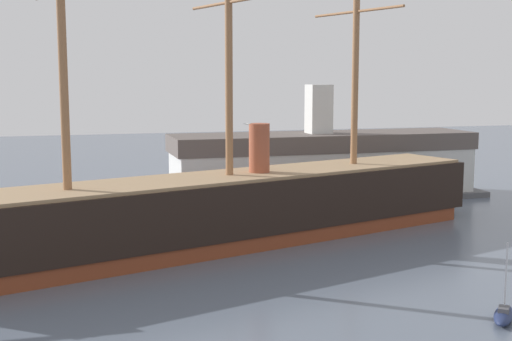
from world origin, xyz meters
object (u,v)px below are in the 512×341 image
tall_ship (230,208)px  sailboat_mid_right (504,314)px  dockside_warehouse_right (323,165)px  seagull_in_flight (247,124)px

tall_ship → sailboat_mid_right: (13.56, -27.66, -3.44)m
dockside_warehouse_right → seagull_in_flight: 47.26m
sailboat_mid_right → seagull_in_flight: seagull_in_flight is taller
tall_ship → sailboat_mid_right: bearing=-63.9°
seagull_in_flight → dockside_warehouse_right: bearing=60.8°
tall_ship → seagull_in_flight: size_ratio=86.37×
dockside_warehouse_right → sailboat_mid_right: bearing=-97.0°
tall_ship → seagull_in_flight: bearing=-99.3°
sailboat_mid_right → tall_ship: bearing=116.1°
sailboat_mid_right → dockside_warehouse_right: bearing=83.0°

